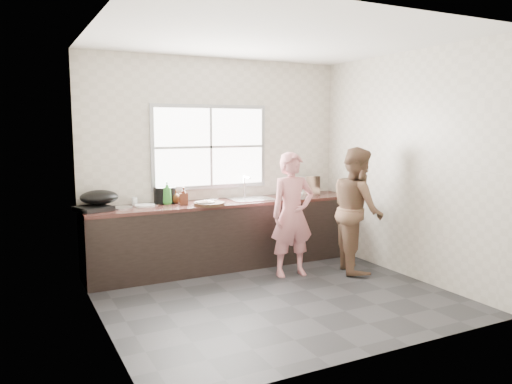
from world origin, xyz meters
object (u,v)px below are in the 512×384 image
dish_rack (305,185)px  bottle_brown_short (175,197)px  bowl_held (283,197)px  bowl_mince (205,203)px  black_pot (165,195)px  plate_food (145,205)px  pot_lid_left (121,208)px  bowl_crabs (293,196)px  glass_jar (135,201)px  person_side (357,209)px  bottle_brown_tall (184,196)px  burner (94,209)px  bottle_green (167,193)px  wok (99,197)px  woman (292,219)px  pot_lid_right (150,204)px  cutting_board (209,204)px

dish_rack → bottle_brown_short: bearing=-166.8°
bowl_held → bowl_mince: bearing=180.0°
black_pot → dish_rack: bearing=-5.5°
plate_food → pot_lid_left: 0.28m
bowl_crabs → pot_lid_left: bearing=172.8°
glass_jar → person_side: bearing=-24.2°
bottle_brown_tall → burner: bottle_brown_tall is taller
bowl_mince → bottle_green: bottle_green is taller
wok → woman: bearing=-20.9°
pot_lid_right → bottle_brown_tall: bearing=-23.4°
bottle_brown_short → burner: bottle_brown_short is taller
person_side → bowl_crabs: 0.88m
bowl_mince → pot_lid_left: 0.99m
wok → pot_lid_left: wok is taller
bottle_brown_short → glass_jar: bottle_brown_short is taller
person_side → dish_rack: 0.99m
glass_jar → wok: 0.46m
bottle_brown_tall → person_side: bearing=-24.8°
burner → glass_jar: bearing=22.1°
cutting_board → bowl_held: bearing=0.0°
bowl_held → bottle_brown_tall: size_ratio=1.09×
pot_lid_left → pot_lid_right: bearing=14.3°
bottle_brown_tall → wok: (-0.99, 0.10, 0.04)m
burner → pot_lid_left: size_ratio=1.32×
dish_rack → pot_lid_right: (-2.18, 0.12, -0.13)m
bottle_brown_tall → woman: bearing=-32.2°
burner → bowl_mince: bearing=-9.8°
bowl_mince → bottle_brown_short: (-0.26, 0.36, 0.05)m
person_side → bowl_held: bearing=65.2°
person_side → pot_lid_right: 2.58m
bottle_green → woman: bearing=-32.0°
glass_jar → woman: bearing=-29.0°
person_side → bottle_green: 2.38m
bowl_mince → pot_lid_right: bearing=147.7°
wok → pot_lid_right: bearing=6.2°
bowl_held → bottle_green: bottle_green is taller
pot_lid_right → glass_jar: bearing=161.1°
bottle_green → burner: bottle_green is taller
bottle_brown_short → burner: size_ratio=0.45×
dish_rack → pot_lid_left: size_ratio=1.38×
person_side → bottle_brown_tall: bearing=86.7°
bottle_brown_tall → pot_lid_right: bottle_brown_tall is taller
plate_food → black_pot: bearing=27.5°
woman → bottle_brown_short: 1.50m
plate_food → bottle_brown_short: 0.42m
bottle_brown_short → person_side: bearing=-27.8°
person_side → dish_rack: bearing=31.8°
burner → wok: bearing=46.8°
black_pot → bottle_green: bearing=-95.3°
burner → bowl_crabs: bearing=-5.0°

